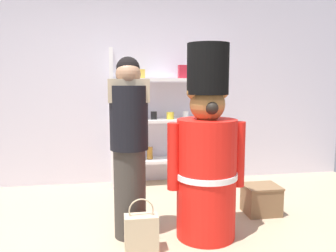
{
  "coord_description": "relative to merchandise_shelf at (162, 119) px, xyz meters",
  "views": [
    {
      "loc": [
        -0.17,
        -2.52,
        1.39
      ],
      "look_at": [
        0.31,
        0.39,
        1.0
      ],
      "focal_mm": 36.65,
      "sensor_mm": 36.0,
      "label": 1
    }
  ],
  "objects": [
    {
      "name": "teddy_bear_guard",
      "position": [
        0.15,
        -1.65,
        -0.17
      ],
      "size": [
        0.7,
        0.54,
        1.7
      ],
      "color": "red",
      "rests_on": "ground_plane"
    },
    {
      "name": "merchandise_shelf",
      "position": [
        0.0,
        0.0,
        0.0
      ],
      "size": [
        1.35,
        0.35,
        1.8
      ],
      "color": "white",
      "rests_on": "ground_plane"
    },
    {
      "name": "display_crate",
      "position": [
        0.87,
        -1.23,
        -0.74
      ],
      "size": [
        0.36,
        0.32,
        0.3
      ],
      "color": "brown",
      "rests_on": "ground_plane"
    },
    {
      "name": "person_shopper",
      "position": [
        -0.52,
        -1.54,
        -0.06
      ],
      "size": [
        0.35,
        0.33,
        1.59
      ],
      "color": "#38332D",
      "rests_on": "ground_plane"
    },
    {
      "name": "back_wall",
      "position": [
        -0.5,
        0.22,
        0.41
      ],
      "size": [
        6.4,
        0.12,
        2.6
      ],
      "primitive_type": "cube",
      "color": "silver",
      "rests_on": "ground_plane"
    },
    {
      "name": "shopping_bag",
      "position": [
        -0.45,
        -1.84,
        -0.73
      ],
      "size": [
        0.27,
        0.15,
        0.45
      ],
      "color": "#C1AD89",
      "rests_on": "ground_plane"
    }
  ]
}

